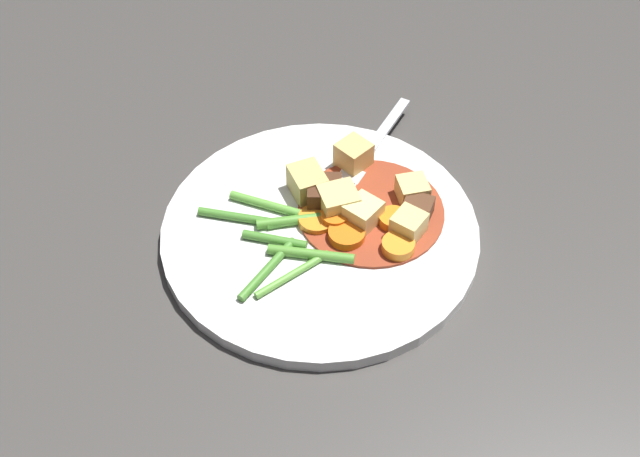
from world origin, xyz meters
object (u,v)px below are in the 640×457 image
at_px(potato_chunk_3, 338,202).
at_px(carrot_slice_1, 337,222).
at_px(potato_chunk_1, 354,155).
at_px(potato_chunk_2, 363,214).
at_px(potato_chunk_4, 413,192).
at_px(meat_chunk_0, 418,209).
at_px(carrot_slice_2, 398,247).
at_px(dinner_plate, 320,233).
at_px(potato_chunk_0, 409,226).
at_px(carrot_slice_0, 312,221).
at_px(meat_chunk_1, 325,194).
at_px(fork, 365,156).
at_px(carrot_slice_4, 347,235).
at_px(carrot_slice_3, 393,220).
at_px(potato_chunk_5, 307,183).

bearing_deg(potato_chunk_3, carrot_slice_1, -116.88).
height_order(potato_chunk_1, potato_chunk_2, potato_chunk_1).
height_order(potato_chunk_4, meat_chunk_0, potato_chunk_4).
bearing_deg(potato_chunk_1, potato_chunk_2, -107.87).
bearing_deg(potato_chunk_4, carrot_slice_1, -176.73).
bearing_deg(carrot_slice_2, potato_chunk_3, 114.36).
bearing_deg(dinner_plate, potato_chunk_0, -28.47).
relative_size(carrot_slice_0, potato_chunk_0, 1.28).
relative_size(potato_chunk_2, meat_chunk_1, 0.89).
relative_size(meat_chunk_1, fork, 0.22).
xyz_separation_m(carrot_slice_4, meat_chunk_1, (-0.00, 0.05, 0.01)).
distance_m(carrot_slice_2, carrot_slice_3, 0.03).
bearing_deg(carrot_slice_0, carrot_slice_1, -32.39).
relative_size(dinner_plate, potato_chunk_0, 10.87).
bearing_deg(fork, dinner_plate, -138.16).
bearing_deg(carrot_slice_3, potato_chunk_4, 34.78).
height_order(potato_chunk_0, potato_chunk_2, same).
xyz_separation_m(carrot_slice_1, potato_chunk_3, (0.01, 0.02, 0.01)).
distance_m(dinner_plate, potato_chunk_5, 0.05).
relative_size(potato_chunk_3, fork, 0.22).
bearing_deg(potato_chunk_2, carrot_slice_3, -26.42).
height_order(carrot_slice_3, carrot_slice_4, same).
height_order(potato_chunk_1, potato_chunk_3, same).
bearing_deg(meat_chunk_1, dinner_plate, -120.35).
xyz_separation_m(potato_chunk_1, potato_chunk_3, (-0.04, -0.05, -0.00)).
bearing_deg(carrot_slice_0, potato_chunk_1, 40.46).
distance_m(potato_chunk_4, potato_chunk_5, 0.10).
xyz_separation_m(potato_chunk_5, meat_chunk_1, (0.01, -0.02, -0.00)).
xyz_separation_m(carrot_slice_0, carrot_slice_2, (0.06, -0.06, 0.00)).
height_order(potato_chunk_3, meat_chunk_1, potato_chunk_3).
distance_m(potato_chunk_0, potato_chunk_4, 0.04).
bearing_deg(potato_chunk_3, fork, 46.60).
relative_size(potato_chunk_5, meat_chunk_0, 1.39).
xyz_separation_m(carrot_slice_0, potato_chunk_1, (0.06, 0.06, 0.01)).
distance_m(potato_chunk_2, fork, 0.09).
relative_size(carrot_slice_1, potato_chunk_3, 0.76).
distance_m(dinner_plate, carrot_slice_0, 0.01).
bearing_deg(meat_chunk_0, potato_chunk_2, 166.23).
bearing_deg(potato_chunk_0, carrot_slice_4, 162.68).
distance_m(potato_chunk_1, potato_chunk_5, 0.06).
bearing_deg(potato_chunk_1, fork, 20.31).
xyz_separation_m(dinner_plate, fork, (0.08, 0.07, 0.01)).
bearing_deg(potato_chunk_5, potato_chunk_0, -53.21).
distance_m(dinner_plate, fork, 0.10).
bearing_deg(potato_chunk_2, meat_chunk_1, 121.01).
distance_m(dinner_plate, potato_chunk_2, 0.04).
xyz_separation_m(carrot_slice_0, potato_chunk_2, (0.04, -0.02, 0.01)).
bearing_deg(meat_chunk_0, carrot_slice_2, -138.81).
bearing_deg(dinner_plate, carrot_slice_2, -44.85).
xyz_separation_m(potato_chunk_4, meat_chunk_0, (-0.00, -0.02, -0.00)).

